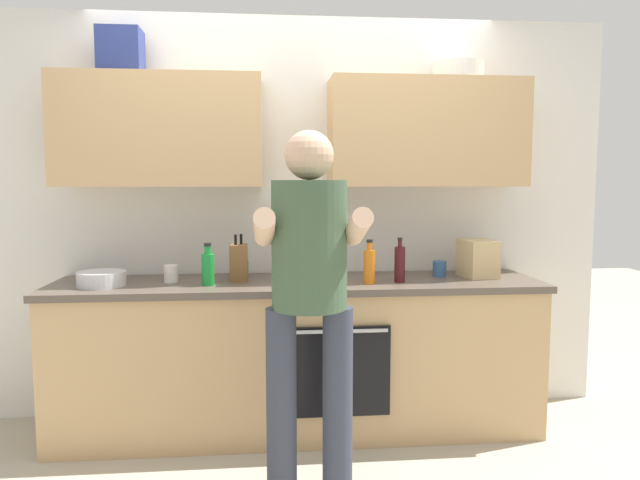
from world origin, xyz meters
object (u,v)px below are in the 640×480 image
object	(u,v)px
cup_tea	(439,269)
mixing_bowl	(101,279)
bottle_juice	(369,265)
grocery_bag_bread	(478,259)
person_standing	(310,285)
bottle_oil	(319,263)
bottle_wine	(400,264)
knife_block	(239,262)
bottle_soda	(208,268)
bottle_hotsauce	(304,264)
cup_stoneware	(242,269)
cup_coffee	(171,274)

from	to	relation	value
cup_tea	mixing_bowl	distance (m)	1.98
bottle_juice	grocery_bag_bread	bearing A→B (deg)	13.32
person_standing	grocery_bag_bread	distance (m)	1.36
bottle_oil	bottle_wine	bearing A→B (deg)	-3.03
knife_block	person_standing	bearing A→B (deg)	-66.64
bottle_soda	knife_block	world-z (taller)	knife_block
bottle_oil	bottle_juice	world-z (taller)	bottle_oil
cup_tea	mixing_bowl	size ratio (longest dim) A/B	0.37
bottle_hotsauce	grocery_bag_bread	xyz separation A→B (m)	(1.08, 0.22, -0.01)
cup_stoneware	cup_tea	bearing A→B (deg)	-5.99
bottle_oil	mixing_bowl	world-z (taller)	bottle_oil
bottle_oil	cup_tea	bearing A→B (deg)	10.58
grocery_bag_bread	mixing_bowl	bearing A→B (deg)	-177.50
mixing_bowl	bottle_juice	bearing A→B (deg)	-2.63
cup_stoneware	bottle_oil	bearing A→B (deg)	-30.44
cup_stoneware	mixing_bowl	distance (m)	0.81
bottle_soda	mixing_bowl	size ratio (longest dim) A/B	0.90
mixing_bowl	knife_block	xyz separation A→B (m)	(0.75, 0.10, 0.07)
bottle_hotsauce	knife_block	xyz separation A→B (m)	(-0.37, 0.22, -0.02)
bottle_wine	mixing_bowl	size ratio (longest dim) A/B	0.98
cup_stoneware	knife_block	world-z (taller)	knife_block
cup_coffee	cup_tea	bearing A→B (deg)	1.76
bottle_soda	mixing_bowl	xyz separation A→B (m)	(-0.59, 0.04, -0.06)
person_standing	grocery_bag_bread	world-z (taller)	person_standing
mixing_bowl	knife_block	world-z (taller)	knife_block
bottle_juice	mixing_bowl	size ratio (longest dim) A/B	0.96
bottle_hotsauce	cup_coffee	distance (m)	0.79
cup_stoneware	cup_tea	distance (m)	1.21
person_standing	bottle_oil	bearing A→B (deg)	81.12
bottle_juice	mixing_bowl	bearing A→B (deg)	177.37
cup_coffee	bottle_soda	bearing A→B (deg)	-29.10
mixing_bowl	bottle_wine	bearing A→B (deg)	-0.90
bottle_wine	bottle_juice	bearing A→B (deg)	-167.06
bottle_hotsauce	mixing_bowl	size ratio (longest dim) A/B	1.16
bottle_oil	bottle_wine	world-z (taller)	bottle_oil
cup_stoneware	cup_coffee	bearing A→B (deg)	-156.24
bottle_oil	mixing_bowl	size ratio (longest dim) A/B	1.07
knife_block	bottle_wine	bearing A→B (deg)	-7.86
cup_tea	cup_stoneware	bearing A→B (deg)	174.01
bottle_soda	cup_stoneware	bearing A→B (deg)	59.74
bottle_oil	knife_block	size ratio (longest dim) A/B	1.03
cup_stoneware	cup_coffee	size ratio (longest dim) A/B	0.91
bottle_hotsauce	cup_coffee	size ratio (longest dim) A/B	3.08
grocery_bag_bread	cup_coffee	bearing A→B (deg)	-179.78
mixing_bowl	grocery_bag_bread	world-z (taller)	grocery_bag_bread
bottle_oil	cup_coffee	distance (m)	0.86
person_standing	cup_coffee	xyz separation A→B (m)	(-0.74, 0.81, -0.06)
cup_stoneware	knife_block	bearing A→B (deg)	-94.04
bottle_juice	knife_block	distance (m)	0.76
cup_tea	grocery_bag_bread	bearing A→B (deg)	-10.65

